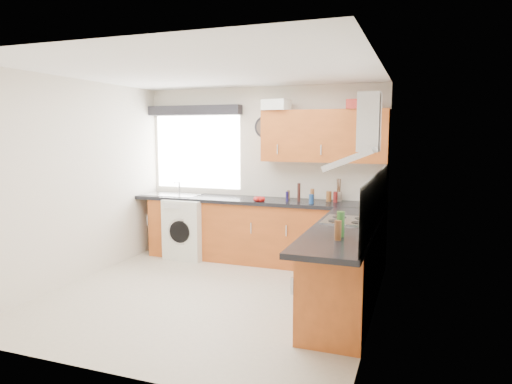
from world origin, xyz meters
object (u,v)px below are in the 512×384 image
at_px(washing_machine, 190,228).
at_px(upper_cabinets, 324,136).
at_px(oven, 348,265).
at_px(extractor_hood, 361,140).

bearing_deg(washing_machine, upper_cabinets, 10.37).
distance_m(upper_cabinets, washing_machine, 2.39).
relative_size(oven, extractor_hood, 1.09).
bearing_deg(oven, extractor_hood, -0.00).
height_order(oven, washing_machine, washing_machine).
xyz_separation_m(oven, upper_cabinets, (-0.55, 1.32, 1.38)).
height_order(oven, upper_cabinets, upper_cabinets).
relative_size(extractor_hood, upper_cabinets, 0.46).
bearing_deg(upper_cabinets, extractor_hood, -63.87).
distance_m(oven, extractor_hood, 1.35).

